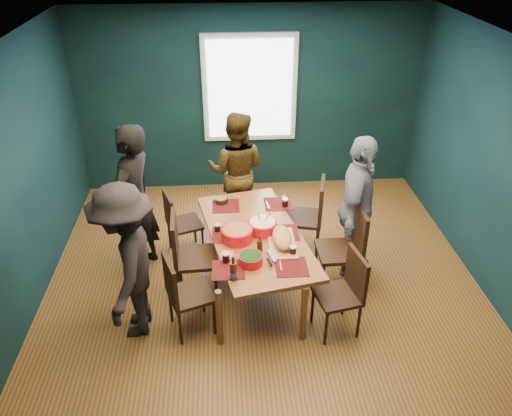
# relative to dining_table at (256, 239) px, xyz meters

# --- Properties ---
(room) EXTENTS (5.01, 5.01, 2.71)m
(room) POSITION_rel_dining_table_xyz_m (0.09, 0.26, 0.72)
(room) COLOR olive
(room) RESTS_ON ground
(dining_table) EXTENTS (1.31, 2.04, 0.72)m
(dining_table) POSITION_rel_dining_table_xyz_m (0.00, 0.00, 0.00)
(dining_table) COLOR brown
(dining_table) RESTS_ON floor
(chair_left_far) EXTENTS (0.50, 0.50, 0.87)m
(chair_left_far) POSITION_rel_dining_table_xyz_m (-0.91, 0.69, -0.14)
(chair_left_far) COLOR black
(chair_left_far) RESTS_ON floor
(chair_left_mid) EXTENTS (0.49, 0.49, 1.03)m
(chair_left_mid) POSITION_rel_dining_table_xyz_m (-0.75, -0.10, -0.05)
(chair_left_mid) COLOR black
(chair_left_mid) RESTS_ON floor
(chair_left_near) EXTENTS (0.53, 0.53, 0.92)m
(chair_left_near) POSITION_rel_dining_table_xyz_m (-0.78, -0.66, -0.12)
(chair_left_near) COLOR black
(chair_left_near) RESTS_ON floor
(chair_right_far) EXTENTS (0.55, 0.55, 1.00)m
(chair_right_far) POSITION_rel_dining_table_xyz_m (0.73, 0.63, -0.07)
(chair_right_far) COLOR black
(chair_right_far) RESTS_ON floor
(chair_right_mid) EXTENTS (0.47, 0.47, 1.03)m
(chair_right_mid) POSITION_rel_dining_table_xyz_m (1.02, -0.09, -0.05)
(chair_right_mid) COLOR black
(chair_right_mid) RESTS_ON floor
(chair_right_near) EXTENTS (0.49, 0.49, 0.92)m
(chair_right_near) POSITION_rel_dining_table_xyz_m (0.85, -0.74, -0.12)
(chair_right_near) COLOR black
(chair_right_near) RESTS_ON floor
(person_far_left) EXTENTS (0.66, 0.79, 1.84)m
(person_far_left) POSITION_rel_dining_table_xyz_m (-1.34, 0.45, 0.27)
(person_far_left) COLOR black
(person_far_left) RESTS_ON floor
(person_back) EXTENTS (0.90, 0.77, 1.61)m
(person_back) POSITION_rel_dining_table_xyz_m (-0.15, 1.36, 0.15)
(person_back) COLOR black
(person_back) RESTS_ON floor
(person_right) EXTENTS (0.79, 1.10, 1.74)m
(person_right) POSITION_rel_dining_table_xyz_m (1.15, 0.20, 0.22)
(person_right) COLOR silver
(person_right) RESTS_ON floor
(person_near_left) EXTENTS (0.66, 1.10, 1.68)m
(person_near_left) POSITION_rel_dining_table_xyz_m (-1.28, -0.58, 0.19)
(person_near_left) COLOR black
(person_near_left) RESTS_ON floor
(bowl_salad) EXTENTS (0.34, 0.34, 0.14)m
(bowl_salad) POSITION_rel_dining_table_xyz_m (-0.20, -0.10, 0.14)
(bowl_salad) COLOR red
(bowl_salad) RESTS_ON dining_table
(bowl_dumpling) EXTENTS (0.32, 0.32, 0.30)m
(bowl_dumpling) POSITION_rel_dining_table_xyz_m (0.08, 0.04, 0.14)
(bowl_dumpling) COLOR red
(bowl_dumpling) RESTS_ON dining_table
(bowl_herbs) EXTENTS (0.25, 0.25, 0.11)m
(bowl_herbs) POSITION_rel_dining_table_xyz_m (-0.09, -0.52, 0.13)
(bowl_herbs) COLOR red
(bowl_herbs) RESTS_ON dining_table
(cutting_board) EXTENTS (0.33, 0.69, 0.15)m
(cutting_board) POSITION_rel_dining_table_xyz_m (0.26, -0.22, 0.14)
(cutting_board) COLOR tan
(cutting_board) RESTS_ON dining_table
(small_bowl) EXTENTS (0.16, 0.16, 0.07)m
(small_bowl) POSITION_rel_dining_table_xyz_m (-0.36, 0.70, 0.10)
(small_bowl) COLOR black
(small_bowl) RESTS_ON dining_table
(beer_bottle_a) EXTENTS (0.07, 0.07, 0.27)m
(beer_bottle_a) POSITION_rel_dining_table_xyz_m (-0.26, -0.76, 0.17)
(beer_bottle_a) COLOR #411E0B
(beer_bottle_a) RESTS_ON dining_table
(beer_bottle_b) EXTENTS (0.06, 0.06, 0.23)m
(beer_bottle_b) POSITION_rel_dining_table_xyz_m (0.02, -0.36, 0.16)
(beer_bottle_b) COLOR #411E0B
(beer_bottle_b) RESTS_ON dining_table
(cola_glass_a) EXTENTS (0.08, 0.08, 0.11)m
(cola_glass_a) POSITION_rel_dining_table_xyz_m (-0.33, -0.48, 0.13)
(cola_glass_a) COLOR black
(cola_glass_a) RESTS_ON dining_table
(cola_glass_b) EXTENTS (0.08, 0.08, 0.10)m
(cola_glass_b) POSITION_rel_dining_table_xyz_m (0.36, -0.41, 0.12)
(cola_glass_b) COLOR black
(cola_glass_b) RESTS_ON dining_table
(cola_glass_c) EXTENTS (0.07, 0.07, 0.10)m
(cola_glass_c) POSITION_rel_dining_table_xyz_m (0.39, 0.56, 0.12)
(cola_glass_c) COLOR black
(cola_glass_c) RESTS_ON dining_table
(cola_glass_d) EXTENTS (0.07, 0.07, 0.09)m
(cola_glass_d) POSITION_rel_dining_table_xyz_m (-0.42, 0.08, 0.12)
(cola_glass_d) COLOR black
(cola_glass_d) RESTS_ON dining_table
(napkin_a) EXTENTS (0.13, 0.13, 0.00)m
(napkin_a) POSITION_rel_dining_table_xyz_m (0.34, 0.06, 0.07)
(napkin_a) COLOR #E15E66
(napkin_a) RESTS_ON dining_table
(napkin_b) EXTENTS (0.15, 0.15, 0.00)m
(napkin_b) POSITION_rel_dining_table_xyz_m (-0.32, -0.35, 0.07)
(napkin_b) COLOR #E15E66
(napkin_b) RESTS_ON dining_table
(napkin_c) EXTENTS (0.16, 0.16, 0.00)m
(napkin_c) POSITION_rel_dining_table_xyz_m (0.37, -0.68, 0.07)
(napkin_c) COLOR #E15E66
(napkin_c) RESTS_ON dining_table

